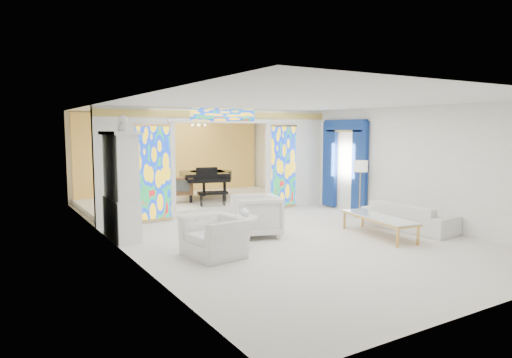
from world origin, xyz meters
TOP-DOWN VIEW (x-y plane):
  - floor at (0.00, 0.00)m, footprint 12.00×12.00m
  - ceiling at (0.00, 0.00)m, footprint 7.00×12.00m
  - wall_back at (0.00, 6.00)m, footprint 7.00×0.02m
  - wall_front at (0.00, -6.00)m, footprint 7.00×0.02m
  - wall_left at (-3.50, 0.00)m, footprint 0.02×12.00m
  - wall_right at (3.50, 0.00)m, footprint 0.02×12.00m
  - partition_wall at (0.00, 2.00)m, footprint 7.00×0.22m
  - stained_glass_left at (-2.03, 1.89)m, footprint 0.90×0.04m
  - stained_glass_right at (2.03, 1.89)m, footprint 0.90×0.04m
  - stained_glass_transom at (0.00, 1.89)m, footprint 2.00×0.04m
  - alcove_platform at (0.00, 4.10)m, footprint 6.80×3.80m
  - gold_curtain_back at (0.00, 5.88)m, footprint 6.70×0.10m
  - chandelier at (0.20, 4.00)m, footprint 0.48×0.48m
  - blue_drapes at (3.40, 0.70)m, footprint 0.14×1.85m
  - china_cabinet at (-3.22, 0.60)m, footprint 0.56×1.46m
  - armchair_left at (-2.06, -1.76)m, footprint 1.16×1.29m
  - armchair_right at (-0.56, -0.77)m, footprint 1.28×1.26m
  - sofa at (2.95, -2.12)m, footprint 1.08×2.32m
  - side_table at (-1.25, -1.48)m, footprint 0.58×0.58m
  - vase at (-1.25, -1.48)m, footprint 0.25×0.25m
  - coffee_table at (1.81, -2.23)m, footprint 0.96×2.16m
  - floor_lamp at (3.07, -0.32)m, footprint 0.50×0.50m
  - grand_piano at (0.45, 3.94)m, footprint 2.10×2.78m
  - tv_console at (-0.58, 3.58)m, footprint 0.77×0.63m

SIDE VIEW (x-z plane):
  - floor at x=0.00m, z-range 0.00..0.00m
  - alcove_platform at x=0.00m, z-range 0.00..0.18m
  - sofa at x=2.95m, z-range 0.00..0.66m
  - armchair_left at x=-2.06m, z-range 0.00..0.76m
  - side_table at x=-1.25m, z-range 0.10..0.74m
  - coffee_table at x=1.81m, z-range 0.19..0.66m
  - armchair_right at x=-0.56m, z-range 0.00..0.94m
  - tv_console at x=-0.58m, z-range 0.29..1.06m
  - vase at x=-1.25m, z-range 0.65..0.86m
  - grand_piano at x=0.45m, z-range 0.37..1.43m
  - china_cabinet at x=-3.22m, z-range -0.19..2.53m
  - stained_glass_left at x=-2.03m, z-range 0.10..2.50m
  - stained_glass_right at x=2.03m, z-range 0.10..2.50m
  - floor_lamp at x=3.07m, z-range 0.55..2.12m
  - wall_back at x=0.00m, z-range 0.00..3.00m
  - wall_front at x=0.00m, z-range 0.00..3.00m
  - wall_left at x=-3.50m, z-range 0.00..3.00m
  - wall_right at x=3.50m, z-range 0.00..3.00m
  - gold_curtain_back at x=0.00m, z-range 0.05..2.95m
  - blue_drapes at x=3.40m, z-range 0.25..2.90m
  - partition_wall at x=0.00m, z-range 0.15..3.15m
  - chandelier at x=0.20m, z-range 2.40..2.70m
  - stained_glass_transom at x=0.00m, z-range 2.65..2.99m
  - ceiling at x=0.00m, z-range 2.99..3.01m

